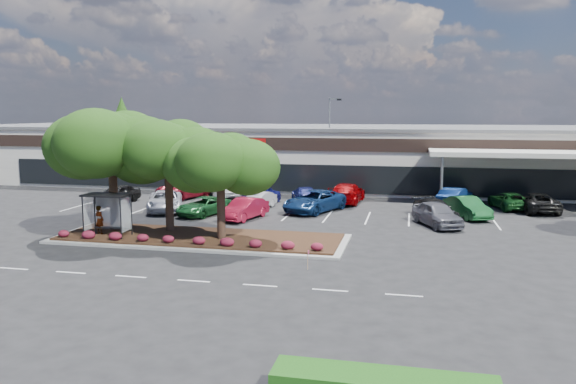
% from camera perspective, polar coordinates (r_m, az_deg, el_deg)
% --- Properties ---
extents(ground, '(160.00, 160.00, 0.00)m').
position_cam_1_polar(ground, '(30.65, -8.15, -6.68)').
color(ground, black).
rests_on(ground, ground).
extents(retail_store, '(80.40, 25.20, 6.25)m').
position_cam_1_polar(retail_store, '(62.67, 2.80, 3.88)').
color(retail_store, silver).
rests_on(retail_store, ground).
extents(landscape_island, '(18.00, 6.00, 0.26)m').
position_cam_1_polar(landscape_island, '(34.94, -8.93, -4.64)').
color(landscape_island, gray).
rests_on(landscape_island, ground).
extents(lane_markings, '(33.12, 20.06, 0.01)m').
position_cam_1_polar(lane_markings, '(40.35, -3.14, -3.01)').
color(lane_markings, silver).
rests_on(lane_markings, ground).
extents(shrub_row, '(17.00, 0.80, 0.50)m').
position_cam_1_polar(shrub_row, '(32.96, -10.27, -4.77)').
color(shrub_row, maroon).
rests_on(shrub_row, landscape_island).
extents(bus_shelter, '(2.75, 1.55, 2.59)m').
position_cam_1_polar(bus_shelter, '(35.98, -17.81, -1.03)').
color(bus_shelter, black).
rests_on(bus_shelter, landscape_island).
extents(island_tree_west, '(7.20, 7.20, 7.89)m').
position_cam_1_polar(island_tree_west, '(37.33, -17.41, 2.24)').
color(island_tree_west, '#15350D').
rests_on(island_tree_west, landscape_island).
extents(island_tree_mid, '(6.60, 6.60, 7.32)m').
position_cam_1_polar(island_tree_mid, '(36.38, -12.05, 1.84)').
color(island_tree_mid, '#15350D').
rests_on(island_tree_mid, landscape_island).
extents(island_tree_east, '(5.80, 5.80, 6.50)m').
position_cam_1_polar(island_tree_east, '(33.56, -6.86, 0.75)').
color(island_tree_east, '#15350D').
rests_on(island_tree_east, landscape_island).
extents(conifer_north_west, '(4.40, 4.40, 10.00)m').
position_cam_1_polar(conifer_north_west, '(84.16, -16.45, 5.91)').
color(conifer_north_west, '#15350D').
rests_on(conifer_north_west, ground).
extents(person_waiting, '(0.75, 0.62, 1.78)m').
position_cam_1_polar(person_waiting, '(36.86, -18.61, -2.68)').
color(person_waiting, '#594C47').
rests_on(person_waiting, landscape_island).
extents(light_pole, '(1.40, 0.80, 9.21)m').
position_cam_1_polar(light_pole, '(56.36, 4.30, 4.32)').
color(light_pole, gray).
rests_on(light_pole, ground).
extents(survey_stake, '(0.07, 0.14, 0.99)m').
position_cam_1_polar(survey_stake, '(28.07, 2.05, -6.64)').
color(survey_stake, tan).
rests_on(survey_stake, ground).
extents(car_0, '(2.69, 4.91, 1.58)m').
position_cam_1_polar(car_0, '(50.46, -16.94, -0.20)').
color(car_0, black).
rests_on(car_0, ground).
extents(car_1, '(4.57, 6.22, 1.57)m').
position_cam_1_polar(car_1, '(45.63, -12.40, -0.89)').
color(car_1, silver).
rests_on(car_1, ground).
extents(car_2, '(3.67, 5.38, 1.37)m').
position_cam_1_polar(car_2, '(43.23, -8.54, -1.42)').
color(car_2, '#185023').
rests_on(car_2, ground).
extents(car_3, '(2.36, 4.25, 1.33)m').
position_cam_1_polar(car_3, '(45.66, -3.06, -0.86)').
color(car_3, silver).
rests_on(car_3, ground).
extents(car_4, '(2.75, 4.90, 1.53)m').
position_cam_1_polar(car_4, '(41.21, -4.44, -1.71)').
color(car_4, maroon).
rests_on(car_4, ground).
extents(car_5, '(4.96, 6.67, 1.68)m').
position_cam_1_polar(car_5, '(44.17, 2.69, -0.93)').
color(car_5, navy).
rests_on(car_5, ground).
extents(car_6, '(3.80, 5.29, 1.67)m').
position_cam_1_polar(car_6, '(39.94, 14.91, -2.17)').
color(car_6, '#5D5D65').
rests_on(car_6, ground).
extents(car_7, '(3.75, 5.35, 1.44)m').
position_cam_1_polar(car_7, '(42.42, 14.71, -1.74)').
color(car_7, black).
rests_on(car_7, ground).
extents(car_8, '(3.42, 4.97, 1.55)m').
position_cam_1_polar(car_8, '(43.70, 17.74, -1.50)').
color(car_8, '#185625').
rests_on(car_8, ground).
extents(car_9, '(4.27, 6.20, 1.58)m').
position_cam_1_polar(car_9, '(52.05, -10.38, 0.27)').
color(car_9, maroon).
rests_on(car_9, ground).
extents(car_10, '(4.32, 5.87, 1.48)m').
position_cam_1_polar(car_10, '(52.48, -6.44, 0.36)').
color(car_10, white).
rests_on(car_10, ground).
extents(car_12, '(2.65, 5.25, 1.71)m').
position_cam_1_polar(car_12, '(47.62, -2.68, -0.25)').
color(car_12, navy).
rests_on(car_12, ground).
extents(car_13, '(3.35, 5.32, 1.44)m').
position_cam_1_polar(car_13, '(48.23, 1.72, -0.30)').
color(car_13, navy).
rests_on(car_13, ground).
extents(car_14, '(2.87, 6.10, 1.72)m').
position_cam_1_polar(car_14, '(48.62, 6.01, -0.11)').
color(car_14, '#820002').
rests_on(car_14, ground).
extents(car_15, '(3.33, 5.16, 1.61)m').
position_cam_1_polar(car_15, '(48.68, 16.60, -0.46)').
color(car_15, navy).
rests_on(car_15, ground).
extents(car_16, '(3.23, 5.16, 1.33)m').
position_cam_1_polar(car_16, '(48.90, 21.53, -0.82)').
color(car_16, '#174C1D').
rests_on(car_16, ground).
extents(car_17, '(3.19, 5.74, 1.52)m').
position_cam_1_polar(car_17, '(48.32, 23.81, -0.93)').
color(car_17, black).
rests_on(car_17, ground).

